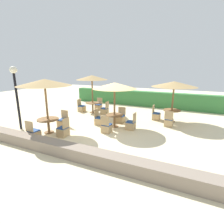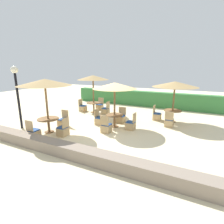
{
  "view_description": "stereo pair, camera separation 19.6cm",
  "coord_description": "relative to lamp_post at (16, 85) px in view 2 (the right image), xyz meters",
  "views": [
    {
      "loc": [
        3.95,
        -7.71,
        3.25
      ],
      "look_at": [
        0.0,
        0.6,
        0.9
      ],
      "focal_mm": 28.0,
      "sensor_mm": 36.0,
      "label": 1
    },
    {
      "loc": [
        4.12,
        -7.62,
        3.25
      ],
      "look_at": [
        0.0,
        0.6,
        0.9
      ],
      "focal_mm": 28.0,
      "sensor_mm": 36.0,
      "label": 2
    }
  ],
  "objects": [
    {
      "name": "lamp_post",
      "position": [
        0.0,
        0.0,
        0.0
      ],
      "size": [
        0.36,
        0.36,
        3.32
      ],
      "color": "black",
      "rests_on": "ground_plane"
    },
    {
      "name": "round_table_front_left",
      "position": [
        1.81,
        0.23,
        -1.77
      ],
      "size": [
        1.07,
        1.07,
        0.73
      ],
      "color": "brown",
      "rests_on": "ground_plane"
    },
    {
      "name": "parasol_back_right",
      "position": [
        7.22,
        4.9,
        -0.06
      ],
      "size": [
        2.63,
        2.63,
        2.47
      ],
      "color": "brown",
      "rests_on": "ground_plane"
    },
    {
      "name": "patio_chair_back_left_north",
      "position": [
        1.64,
        5.66,
        -2.09
      ],
      "size": [
        0.46,
        0.46,
        0.93
      ],
      "rotation": [
        0.0,
        0.0,
        3.14
      ],
      "color": "tan",
      "rests_on": "ground_plane"
    },
    {
      "name": "stone_border",
      "position": [
        4.41,
        -1.31,
        -2.12
      ],
      "size": [
        10.0,
        0.56,
        0.46
      ],
      "primitive_type": "cube",
      "color": "gray",
      "rests_on": "ground_plane"
    },
    {
      "name": "parasol_back_left",
      "position": [
        1.69,
        4.72,
        0.19
      ],
      "size": [
        2.26,
        2.26,
        2.72
      ],
      "color": "brown",
      "rests_on": "ground_plane"
    },
    {
      "name": "patio_chair_center_north",
      "position": [
        4.47,
        3.39,
        -2.09
      ],
      "size": [
        0.46,
        0.46,
        0.93
      ],
      "rotation": [
        0.0,
        0.0,
        3.14
      ],
      "color": "tan",
      "rests_on": "ground_plane"
    },
    {
      "name": "patio_chair_front_left_east",
      "position": [
        2.79,
        0.18,
        -2.09
      ],
      "size": [
        0.46,
        0.46,
        0.93
      ],
      "rotation": [
        0.0,
        0.0,
        1.57
      ],
      "color": "tan",
      "rests_on": "ground_plane"
    },
    {
      "name": "patio_chair_back_left_west",
      "position": [
        0.71,
        4.68,
        -2.09
      ],
      "size": [
        0.46,
        0.46,
        0.93
      ],
      "rotation": [
        0.0,
        0.0,
        -1.57
      ],
      "color": "tan",
      "rests_on": "ground_plane"
    },
    {
      "name": "patio_chair_front_left_south",
      "position": [
        1.83,
        -0.74,
        -2.09
      ],
      "size": [
        0.46,
        0.46,
        0.93
      ],
      "color": "tan",
      "rests_on": "ground_plane"
    },
    {
      "name": "round_table_back_right",
      "position": [
        7.22,
        4.9,
        -1.78
      ],
      "size": [
        1.03,
        1.03,
        0.74
      ],
      "color": "brown",
      "rests_on": "ground_plane"
    },
    {
      "name": "patio_chair_center_east",
      "position": [
        5.45,
        2.48,
        -2.09
      ],
      "size": [
        0.46,
        0.46,
        0.93
      ],
      "rotation": [
        0.0,
        0.0,
        1.57
      ],
      "color": "tan",
      "rests_on": "ground_plane"
    },
    {
      "name": "parasol_front_left",
      "position": [
        1.81,
        0.23,
        0.2
      ],
      "size": [
        2.57,
        2.57,
        2.72
      ],
      "color": "brown",
      "rests_on": "ground_plane"
    },
    {
      "name": "hedge_row",
      "position": [
        4.41,
        8.63,
        -1.72
      ],
      "size": [
        13.0,
        0.7,
        1.26
      ],
      "primitive_type": "cube",
      "color": "#387A3D",
      "rests_on": "ground_plane"
    },
    {
      "name": "round_table_back_left",
      "position": [
        1.69,
        4.72,
        -1.77
      ],
      "size": [
        1.03,
        1.03,
        0.75
      ],
      "color": "brown",
      "rests_on": "ground_plane"
    },
    {
      "name": "patio_chair_back_right_west",
      "position": [
        6.29,
        4.92,
        -2.09
      ],
      "size": [
        0.46,
        0.46,
        0.93
      ],
      "rotation": [
        0.0,
        0.0,
        -1.57
      ],
      "color": "tan",
      "rests_on": "ground_plane"
    },
    {
      "name": "ground_plane",
      "position": [
        4.41,
        1.69,
        -2.35
      ],
      "size": [
        40.0,
        40.0,
        0.0
      ],
      "primitive_type": "plane",
      "color": "beige"
    },
    {
      "name": "patio_chair_center_west",
      "position": [
        3.51,
        2.47,
        -2.09
      ],
      "size": [
        0.46,
        0.46,
        0.93
      ],
      "rotation": [
        0.0,
        0.0,
        -1.57
      ],
      "color": "tan",
      "rests_on": "ground_plane"
    },
    {
      "name": "patio_chair_back_left_east",
      "position": [
        2.69,
        4.72,
        -2.09
      ],
      "size": [
        0.46,
        0.46,
        0.93
      ],
      "rotation": [
        0.0,
        0.0,
        1.57
      ],
      "color": "tan",
      "rests_on": "ground_plane"
    },
    {
      "name": "patio_chair_back_right_south",
      "position": [
        7.21,
        3.9,
        -2.09
      ],
      "size": [
        0.46,
        0.46,
        0.93
      ],
      "color": "tan",
      "rests_on": "ground_plane"
    },
    {
      "name": "parasol_center",
      "position": [
        4.46,
        2.5,
        -0.05
      ],
      "size": [
        2.38,
        2.38,
        2.47
      ],
      "color": "brown",
      "rests_on": "ground_plane"
    },
    {
      "name": "patio_chair_front_left_north",
      "position": [
        1.86,
        1.23,
        -2.09
      ],
      "size": [
        0.46,
        0.46,
        0.93
      ],
      "rotation": [
        0.0,
        0.0,
        3.14
      ],
      "color": "tan",
      "rests_on": "ground_plane"
    },
    {
      "name": "patio_chair_center_south",
      "position": [
        4.47,
        1.51,
        -2.09
      ],
      "size": [
        0.46,
        0.46,
        0.93
      ],
      "color": "tan",
      "rests_on": "ground_plane"
    },
    {
      "name": "round_table_center",
      "position": [
        4.46,
        2.5,
        -1.81
      ],
      "size": [
        0.96,
        0.96,
        0.71
      ],
      "color": "brown",
      "rests_on": "ground_plane"
    }
  ]
}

